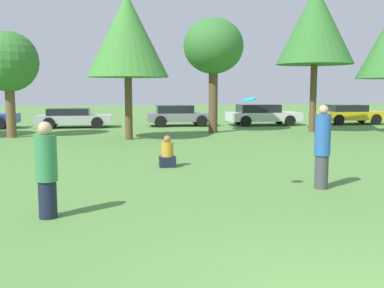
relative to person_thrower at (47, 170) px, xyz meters
The scene contains 12 objects.
person_thrower is the anchor object (origin of this frame).
person_catcher 5.90m from the person_thrower, 12.74° to the left, with size 0.35×0.35×1.88m.
frisbee 4.27m from the person_thrower, 15.00° to the left, with size 0.27×0.27×0.12m.
bystander_sitting 5.49m from the person_thrower, 60.36° to the left, with size 0.46×0.38×0.91m.
tree_1 14.54m from the person_thrower, 103.72° to the left, with size 2.73×2.73×4.85m.
tree_2 12.84m from the person_thrower, 80.98° to the left, with size 3.59×3.59×6.34m.
tree_3 16.21m from the person_thrower, 66.46° to the left, with size 3.03×3.03×5.78m.
tree_4 18.70m from the person_thrower, 50.46° to the left, with size 3.94×3.94×7.44m.
parked_car_silver 19.03m from the person_thrower, 93.04° to the left, with size 4.30×2.07×1.13m.
parked_car_grey 19.71m from the person_thrower, 74.73° to the left, with size 3.99×2.00×1.26m.
parked_car_white 21.28m from the person_thrower, 60.84° to the left, with size 4.49×2.13×1.29m.
parked_car_yellow 24.53m from the person_thrower, 48.69° to the left, with size 4.07×1.98×1.24m.
Camera 1 is at (-2.41, -3.86, 2.23)m, focal length 41.97 mm.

